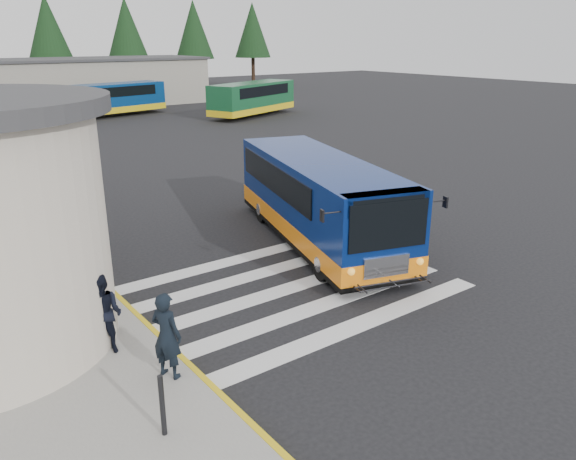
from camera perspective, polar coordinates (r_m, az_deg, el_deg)
ground at (r=14.81m, az=-0.61°, el=-4.56°), size 140.00×140.00×0.00m
curb_strip at (r=16.56m, az=-20.52°, el=-2.92°), size 0.12×34.00×0.16m
crosswalk at (r=13.95m, az=-0.34°, el=-6.07°), size 8.00×5.35×0.01m
depot_building at (r=54.94m, az=-22.49°, el=13.60°), size 26.40×8.40×4.20m
tree_line at (r=62.64m, az=-24.80°, el=18.11°), size 58.40×4.40×10.00m
transit_bus at (r=16.86m, az=3.15°, el=2.75°), size 5.07×9.23×2.53m
pedestrian_a at (r=10.23m, az=-12.24°, el=-10.42°), size 0.62×0.71×1.63m
pedestrian_b at (r=11.30m, az=-18.27°, el=-8.14°), size 0.97×0.98×1.59m
bollard at (r=9.04m, az=-12.65°, el=-17.00°), size 0.08×0.08×1.03m
far_bus_a at (r=47.58m, az=-17.37°, el=12.69°), size 8.70×4.09×2.16m
far_bus_b at (r=45.55m, az=-3.62°, el=13.30°), size 8.93×5.49×2.23m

